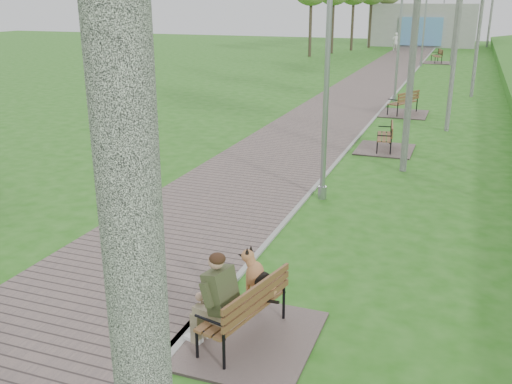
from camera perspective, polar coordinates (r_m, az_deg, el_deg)
ground at (r=11.21m, az=1.70°, el=-4.54°), size 120.00×120.00×0.00m
walkway at (r=31.98m, az=11.23°, el=10.47°), size 3.50×67.00×0.04m
kerb at (r=31.75m, az=14.39°, el=10.20°), size 0.10×67.00×0.05m
building_north at (r=60.98m, az=16.37°, el=15.74°), size 10.00×5.20×4.00m
bench_main at (r=7.83m, az=-1.84°, el=-11.82°), size 1.85×2.05×1.61m
bench_second at (r=18.06m, az=12.68°, el=4.70°), size 1.68×1.87×1.03m
bench_third at (r=24.02m, az=14.44°, el=8.06°), size 1.89×2.10×1.16m
bench_far at (r=44.57m, az=17.59°, el=12.49°), size 1.97×2.19×1.21m
lamp_post_near at (r=12.84m, az=7.02°, el=9.55°), size 0.20×0.20×5.16m
lamp_post_second at (r=26.76m, az=14.01°, el=13.34°), size 0.18×0.18×4.62m
lamp_post_third at (r=41.92m, az=16.44°, el=15.22°), size 0.20×0.20×5.11m
lamp_post_far at (r=61.34m, az=18.15°, el=16.09°), size 0.21×0.21×5.41m
pedestrian_near at (r=53.79m, az=13.79°, el=14.37°), size 0.61×0.42×1.62m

